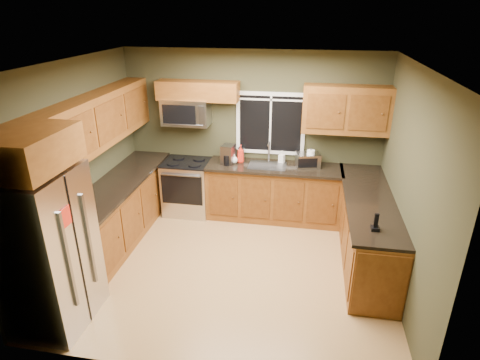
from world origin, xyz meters
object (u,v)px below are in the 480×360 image
(cordless_phone, at_px, (375,225))
(toaster_oven, at_px, (308,160))
(paper_towel_roll, at_px, (310,159))
(coffee_maker, at_px, (228,155))
(soap_bottle_a, at_px, (241,154))
(soap_bottle_b, at_px, (282,157))
(soap_bottle_c, at_px, (234,159))
(kettle, at_px, (240,154))
(range, at_px, (188,187))
(microwave, at_px, (186,112))
(refrigerator, at_px, (48,251))

(cordless_phone, bearing_deg, toaster_oven, 113.10)
(paper_towel_roll, bearing_deg, coffee_maker, -177.41)
(toaster_oven, bearing_deg, paper_towel_roll, -23.63)
(soap_bottle_a, height_order, soap_bottle_b, soap_bottle_a)
(paper_towel_roll, xyz_separation_m, soap_bottle_c, (-1.22, -0.03, -0.07))
(kettle, bearing_deg, range, -168.37)
(kettle, height_order, paper_towel_roll, paper_towel_roll)
(microwave, bearing_deg, soap_bottle_b, 2.11)
(kettle, bearing_deg, paper_towel_roll, -6.19)
(paper_towel_roll, distance_m, soap_bottle_a, 1.12)
(refrigerator, distance_m, toaster_oven, 3.91)
(coffee_maker, relative_size, paper_towel_roll, 0.98)
(toaster_oven, relative_size, soap_bottle_c, 2.63)
(soap_bottle_a, relative_size, soap_bottle_c, 1.88)
(paper_towel_roll, height_order, soap_bottle_c, paper_towel_roll)
(range, distance_m, toaster_oven, 2.07)
(range, relative_size, microwave, 1.23)
(range, height_order, paper_towel_roll, paper_towel_roll)
(refrigerator, bearing_deg, toaster_oven, 46.74)
(refrigerator, bearing_deg, soap_bottle_a, 60.91)
(paper_towel_roll, relative_size, soap_bottle_c, 2.02)
(refrigerator, bearing_deg, cordless_phone, 15.68)
(range, distance_m, soap_bottle_a, 1.10)
(refrigerator, distance_m, soap_bottle_c, 3.17)
(microwave, bearing_deg, cordless_phone, -34.77)
(range, relative_size, kettle, 3.70)
(toaster_oven, distance_m, soap_bottle_a, 1.09)
(soap_bottle_a, xyz_separation_m, cordless_phone, (1.88, -1.88, -0.08))
(toaster_oven, bearing_deg, coffee_maker, -176.62)
(refrigerator, relative_size, soap_bottle_a, 6.13)
(kettle, distance_m, soap_bottle_c, 0.17)
(toaster_oven, relative_size, kettle, 1.62)
(kettle, bearing_deg, cordless_phone, -46.04)
(range, height_order, coffee_maker, coffee_maker)
(coffee_maker, xyz_separation_m, soap_bottle_c, (0.09, 0.03, -0.07))
(refrigerator, distance_m, cordless_phone, 3.61)
(range, distance_m, cordless_phone, 3.35)
(microwave, xyz_separation_m, soap_bottle_c, (0.80, -0.11, -0.71))
(cordless_phone, bearing_deg, soap_bottle_b, 121.53)
(toaster_oven, height_order, soap_bottle_c, toaster_oven)
(cordless_phone, bearing_deg, microwave, 145.23)
(toaster_oven, relative_size, soap_bottle_a, 1.40)
(microwave, height_order, kettle, microwave)
(toaster_oven, bearing_deg, refrigerator, -133.26)
(soap_bottle_a, bearing_deg, refrigerator, -119.09)
(range, height_order, kettle, kettle)
(toaster_oven, relative_size, coffee_maker, 1.32)
(range, xyz_separation_m, cordless_phone, (2.78, -1.80, 0.53))
(microwave, height_order, paper_towel_roll, microwave)
(paper_towel_roll, bearing_deg, kettle, 173.81)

